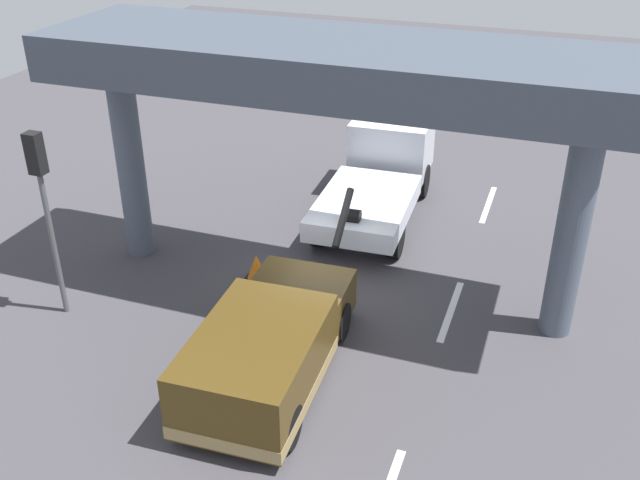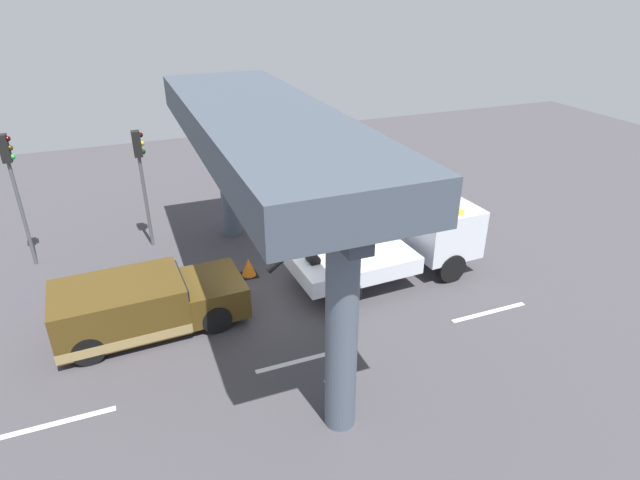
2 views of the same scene
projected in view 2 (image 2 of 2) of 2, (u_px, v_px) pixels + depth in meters
The scene contains 10 objects.
ground_plane at pixel (270, 303), 16.44m from camera, with size 60.00×40.00×0.10m, color #423F44.
lane_stripe_west at pixel (55, 423), 11.94m from camera, with size 2.60×0.16×0.01m, color silver.
lane_stripe_mid at pixel (303, 360), 13.92m from camera, with size 2.60×0.16×0.01m, color silver.
lane_stripe_east at pixel (489, 312), 15.90m from camera, with size 2.60×0.16×0.01m, color silver.
tow_truck_white at pixel (404, 242), 17.45m from camera, with size 7.30×2.63×2.46m.
towed_van_green at pixel (142, 306), 14.83m from camera, with size 5.28×2.40×1.58m.
overpass_structure at pixel (264, 139), 14.10m from camera, with size 3.60×12.59×5.99m.
traffic_light_near at pixel (12, 173), 17.10m from camera, with size 0.39×0.32×4.65m.
traffic_light_far at pixel (141, 164), 18.50m from camera, with size 0.39×0.32×4.37m.
traffic_cone_orange at pixel (249, 267), 17.73m from camera, with size 0.56×0.56×0.66m.
Camera 2 is at (-3.65, -13.40, 9.10)m, focal length 29.50 mm.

